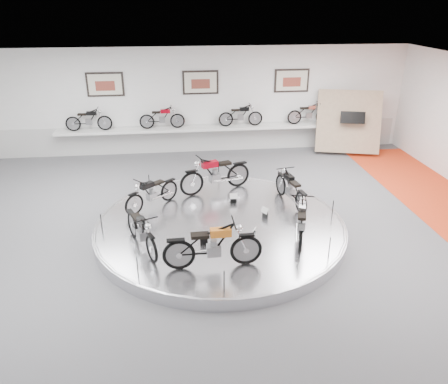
{
  "coord_description": "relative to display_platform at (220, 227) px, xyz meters",
  "views": [
    {
      "loc": [
        -1.07,
        -9.62,
        5.59
      ],
      "look_at": [
        0.14,
        0.6,
        1.01
      ],
      "focal_mm": 35.0,
      "sensor_mm": 36.0,
      "label": 1
    }
  ],
  "objects": [
    {
      "name": "shelf_bike_b",
      "position": [
        -1.5,
        6.4,
        1.27
      ],
      "size": [
        1.22,
        0.43,
        0.73
      ],
      "primitive_type": null,
      "color": "maroon",
      "rests_on": "shelf"
    },
    {
      "name": "display_platform",
      "position": [
        0.0,
        0.0,
        0.0
      ],
      "size": [
        6.4,
        6.4,
        0.3
      ],
      "primitive_type": "cylinder",
      "color": "silver",
      "rests_on": "floor"
    },
    {
      "name": "bike_c",
      "position": [
        -1.75,
        1.07,
        0.6
      ],
      "size": [
        1.52,
        1.43,
        0.91
      ],
      "primitive_type": null,
      "rotation": [
        0.0,
        0.0,
        3.87
      ],
      "color": "black",
      "rests_on": "display_platform"
    },
    {
      "name": "shelf",
      "position": [
        0.0,
        6.4,
        0.85
      ],
      "size": [
        11.0,
        0.55,
        0.1
      ],
      "primitive_type": "cube",
      "color": "silver",
      "rests_on": "wall_back"
    },
    {
      "name": "bike_a",
      "position": [
        2.07,
        0.86,
        0.62
      ],
      "size": [
        0.87,
        1.69,
        0.95
      ],
      "primitive_type": null,
      "rotation": [
        0.0,
        0.0,
        1.76
      ],
      "color": "black",
      "rests_on": "display_platform"
    },
    {
      "name": "shelf_bike_c",
      "position": [
        1.5,
        6.4,
        1.27
      ],
      "size": [
        1.22,
        0.43,
        0.73
      ],
      "primitive_type": null,
      "color": "black",
      "rests_on": "shelf"
    },
    {
      "name": "display_panel",
      "position": [
        5.6,
        5.8,
        1.1
      ],
      "size": [
        2.56,
        1.52,
        2.3
      ],
      "primitive_type": "cube",
      "rotation": [
        -0.35,
        0.0,
        -0.26
      ],
      "color": "tan",
      "rests_on": "floor"
    },
    {
      "name": "bike_f",
      "position": [
        1.83,
        -1.01,
        0.62
      ],
      "size": [
        1.0,
        1.7,
        0.94
      ],
      "primitive_type": null,
      "rotation": [
        0.0,
        0.0,
        7.57
      ],
      "color": "#9F9FA4",
      "rests_on": "display_platform"
    },
    {
      "name": "bike_e",
      "position": [
        -0.37,
        -2.01,
        0.68
      ],
      "size": [
        1.82,
        0.67,
        1.06
      ],
      "primitive_type": null,
      "rotation": [
        0.0,
        0.0,
        6.3
      ],
      "color": "orange",
      "rests_on": "display_platform"
    },
    {
      "name": "bike_d",
      "position": [
        -1.92,
        -1.07,
        0.62
      ],
      "size": [
        1.14,
        1.7,
        0.94
      ],
      "primitive_type": null,
      "rotation": [
        0.0,
        0.0,
        5.11
      ],
      "color": "black",
      "rests_on": "display_platform"
    },
    {
      "name": "floor",
      "position": [
        0.0,
        -0.3,
        -0.15
      ],
      "size": [
        16.0,
        16.0,
        0.0
      ],
      "primitive_type": "plane",
      "color": "#515154",
      "rests_on": "ground"
    },
    {
      "name": "bike_b",
      "position": [
        0.08,
        2.0,
        0.71
      ],
      "size": [
        2.03,
        1.27,
        1.12
      ],
      "primitive_type": null,
      "rotation": [
        0.0,
        0.0,
        3.48
      ],
      "color": "maroon",
      "rests_on": "display_platform"
    },
    {
      "name": "shelf_bike_d",
      "position": [
        4.2,
        6.4,
        1.27
      ],
      "size": [
        1.22,
        0.43,
        0.73
      ],
      "primitive_type": null,
      "color": "#9F9FA4",
      "rests_on": "shelf"
    },
    {
      "name": "poster_center",
      "position": [
        0.0,
        6.66,
        2.55
      ],
      "size": [
        1.35,
        0.06,
        0.88
      ],
      "primitive_type": "cube",
      "color": "beige",
      "rests_on": "wall_back"
    },
    {
      "name": "poster_right",
      "position": [
        3.5,
        6.66,
        2.55
      ],
      "size": [
        1.35,
        0.06,
        0.88
      ],
      "primitive_type": "cube",
      "color": "beige",
      "rests_on": "wall_back"
    },
    {
      "name": "poster_left",
      "position": [
        -3.5,
        6.66,
        2.55
      ],
      "size": [
        1.35,
        0.06,
        0.88
      ],
      "primitive_type": "cube",
      "color": "beige",
      "rests_on": "wall_back"
    },
    {
      "name": "shelf_bike_a",
      "position": [
        -4.2,
        6.4,
        1.27
      ],
      "size": [
        1.22,
        0.43,
        0.73
      ],
      "primitive_type": null,
      "color": "black",
      "rests_on": "shelf"
    },
    {
      "name": "ceiling",
      "position": [
        0.0,
        -0.3,
        3.85
      ],
      "size": [
        16.0,
        16.0,
        0.0
      ],
      "primitive_type": "plane",
      "rotation": [
        3.14,
        0.0,
        0.0
      ],
      "color": "white",
      "rests_on": "wall_back"
    },
    {
      "name": "platform_rim",
      "position": [
        0.0,
        0.0,
        0.12
      ],
      "size": [
        6.4,
        6.4,
        0.1
      ],
      "primitive_type": "torus",
      "color": "#B2B2BA",
      "rests_on": "display_platform"
    },
    {
      "name": "dado_band",
      "position": [
        0.0,
        6.68,
        0.4
      ],
      "size": [
        15.68,
        0.04,
        1.1
      ],
      "primitive_type": "cube",
      "color": "#BCBCBA",
      "rests_on": "floor"
    },
    {
      "name": "wall_back",
      "position": [
        0.0,
        6.7,
        1.85
      ],
      "size": [
        16.0,
        0.0,
        16.0
      ],
      "primitive_type": "plane",
      "rotation": [
        1.57,
        0.0,
        0.0
      ],
      "color": "white",
      "rests_on": "floor"
    }
  ]
}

